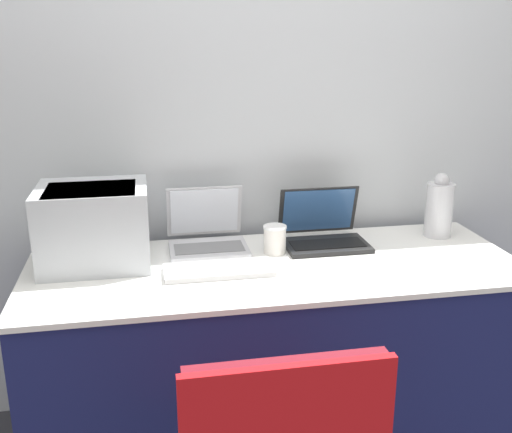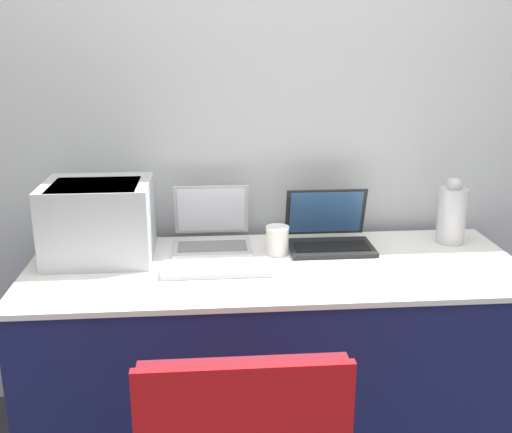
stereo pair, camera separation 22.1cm
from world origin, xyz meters
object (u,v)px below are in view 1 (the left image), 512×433
printer (94,223)px  laptop_right (323,232)px  metal_pitcher (439,208)px  laptop_left (207,235)px  coffee_cup (275,239)px  external_keyboard (219,270)px

printer → laptop_right: printer is taller
metal_pitcher → laptop_left: bearing=177.6°
coffee_cup → metal_pitcher: size_ratio=0.41×
laptop_left → laptop_right: (0.47, -0.05, -0.00)m
printer → external_keyboard: (0.44, -0.17, -0.15)m
printer → coffee_cup: 0.69m
laptop_left → metal_pitcher: (0.98, -0.04, 0.07)m
external_keyboard → coffee_cup: 0.29m
laptop_right → external_keyboard: bearing=-153.3°
laptop_left → external_keyboard: bearing=-87.5°
external_keyboard → printer: bearing=158.5°
laptop_right → metal_pitcher: size_ratio=1.22×
external_keyboard → coffee_cup: size_ratio=3.55×
printer → laptop_right: size_ratio=1.19×
printer → external_keyboard: bearing=-21.5°
printer → laptop_left: size_ratio=1.28×
coffee_cup → metal_pitcher: 0.73m
metal_pitcher → coffee_cup: bearing=-174.0°
printer → coffee_cup: bearing=-1.0°
laptop_left → external_keyboard: size_ratio=0.78×
laptop_left → external_keyboard: (0.01, -0.28, -0.04)m
printer → metal_pitcher: printer is taller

